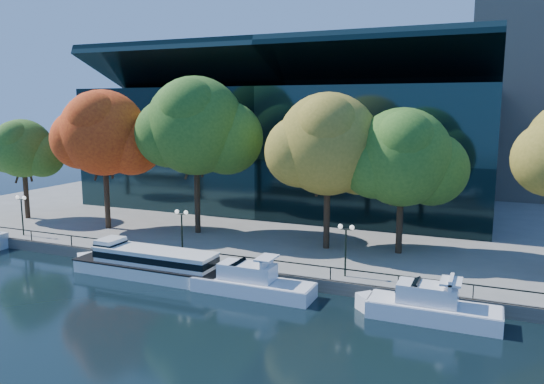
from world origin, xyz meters
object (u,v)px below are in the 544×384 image
at_px(tour_boat, 147,262).
at_px(lamp_0, 21,206).
at_px(tree_3, 330,146).
at_px(lamp_1, 182,222).
at_px(tree_0, 23,150).
at_px(tree_1, 105,135).
at_px(cruiser_near, 248,281).
at_px(cruiser_far, 427,305).
at_px(lamp_2, 346,238).
at_px(tree_4, 404,159).
at_px(tree_2, 197,128).

xyz_separation_m(tour_boat, lamp_0, (-17.40, 3.33, 2.79)).
bearing_deg(tree_3, lamp_1, -146.71).
bearing_deg(lamp_1, tour_boat, -111.32).
height_order(tree_0, tree_3, tree_3).
relative_size(tour_boat, tree_0, 1.30).
xyz_separation_m(tree_1, lamp_0, (-5.87, -5.86, -6.92)).
relative_size(cruiser_near, cruiser_far, 1.09).
relative_size(cruiser_far, lamp_2, 2.34).
bearing_deg(tree_1, tour_boat, -38.57).
distance_m(tree_4, lamp_1, 19.85).
bearing_deg(tree_1, tree_0, 177.76).
bearing_deg(lamp_1, tree_2, 110.72).
distance_m(tree_4, lamp_2, 10.12).
bearing_deg(tree_4, cruiser_far, -72.59).
relative_size(tree_1, lamp_0, 3.61).
distance_m(cruiser_near, lamp_0, 27.27).
bearing_deg(tree_1, tree_2, 11.17).
height_order(tour_boat, lamp_2, lamp_2).
distance_m(tour_boat, tree_0, 26.68).
xyz_separation_m(tree_2, tree_3, (13.90, -0.62, -1.37)).
height_order(lamp_0, lamp_1, same).
bearing_deg(lamp_2, tour_boat, -168.09).
distance_m(tree_2, tree_3, 13.98).
distance_m(tour_boat, tree_2, 15.39).
height_order(cruiser_far, lamp_1, lamp_1).
relative_size(tree_3, tree_4, 1.10).
bearing_deg(cruiser_near, tree_3, 75.62).
bearing_deg(lamp_2, tree_4, 70.97).
height_order(tree_0, tree_1, tree_1).
bearing_deg(tree_3, cruiser_near, -104.38).
bearing_deg(tree_4, lamp_0, -167.28).
height_order(tour_boat, tree_3, tree_3).
bearing_deg(lamp_2, tree_3, 116.34).
height_order(cruiser_near, tree_1, tree_1).
bearing_deg(tree_3, lamp_0, -166.37).
xyz_separation_m(tree_3, lamp_0, (-29.65, -7.19, -6.33)).
distance_m(tree_0, tree_2, 22.20).
bearing_deg(tree_4, lamp_1, -154.85).
distance_m(tree_0, lamp_0, 10.17).
bearing_deg(cruiser_near, tree_0, 162.92).
bearing_deg(lamp_1, cruiser_far, -10.05).
distance_m(tree_3, lamp_0, 31.16).
distance_m(tree_0, tree_1, 12.27).
distance_m(tour_boat, tree_3, 18.55).
bearing_deg(cruiser_near, tree_4, 52.45).
relative_size(tree_4, lamp_1, 3.16).
height_order(cruiser_near, tree_2, tree_2).
relative_size(tour_boat, lamp_0, 3.67).
height_order(tree_1, tree_2, tree_2).
relative_size(tree_4, lamp_0, 3.16).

